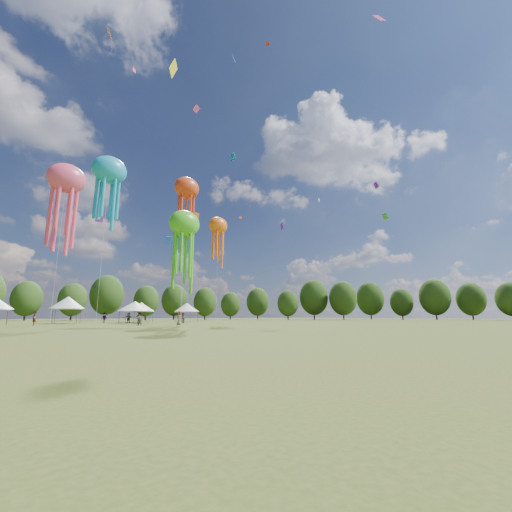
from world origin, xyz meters
TOP-DOWN VIEW (x-y plane):
  - ground at (0.00, 0.00)m, footprint 300.00×300.00m
  - spectator_near at (-5.57, 36.25)m, footprint 0.82×0.66m
  - spectators_far at (-0.81, 49.71)m, footprint 25.84×22.23m
  - festival_tents at (-4.12, 54.00)m, footprint 34.63×9.77m
  - show_kites at (-5.22, 40.82)m, footprint 24.51×25.75m
  - small_kites at (-0.96, 43.08)m, footprint 73.76×57.24m
  - treeline at (-3.87, 62.51)m, footprint 201.57×95.24m

SIDE VIEW (x-z plane):
  - ground at x=0.00m, z-range 0.00..0.00m
  - spectator_near at x=-5.57m, z-range 0.00..1.61m
  - spectators_far at x=-0.81m, z-range -0.05..1.83m
  - festival_tents at x=-4.12m, z-range 0.83..5.09m
  - treeline at x=-3.87m, z-range -0.17..13.26m
  - show_kites at x=-5.22m, z-range 4.43..31.03m
  - small_kites at x=-0.96m, z-range 9.43..54.12m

